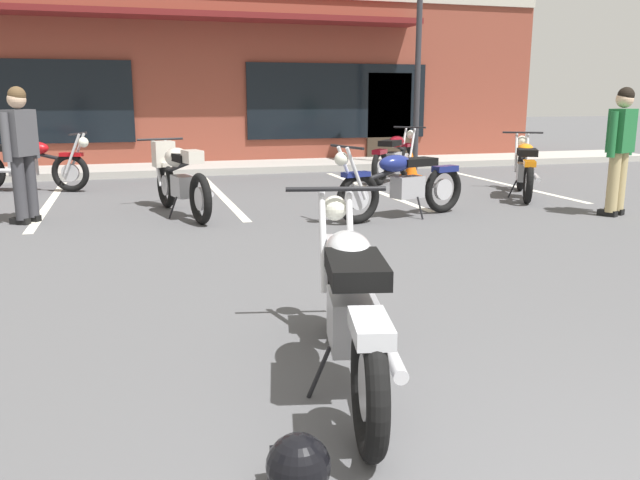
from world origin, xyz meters
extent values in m
plane|color=#515154|center=(0.00, 4.17, 0.00)|extent=(80.00, 80.00, 0.00)
cube|color=#A8A59E|center=(0.00, 13.01, 0.07)|extent=(22.00, 1.80, 0.14)
cube|color=brown|center=(0.00, 16.68, 2.00)|extent=(16.91, 5.87, 3.99)
cube|color=black|center=(-3.38, 13.71, 1.45)|extent=(4.33, 0.06, 1.70)
cube|color=black|center=(3.38, 13.71, 1.45)|extent=(4.33, 0.06, 1.70)
cube|color=#33281E|center=(4.65, 13.71, 1.05)|extent=(1.10, 0.06, 2.10)
cube|color=maroon|center=(0.00, 13.30, 3.19)|extent=(10.15, 0.90, 0.12)
cube|color=silver|center=(-2.57, 9.41, 0.00)|extent=(0.12, 4.80, 0.01)
cube|color=silver|center=(0.00, 9.41, 0.00)|extent=(0.12, 4.80, 0.01)
cube|color=silver|center=(2.57, 9.41, 0.00)|extent=(0.12, 4.80, 0.01)
cube|color=silver|center=(5.14, 9.41, 0.00)|extent=(0.12, 4.80, 0.01)
torus|color=black|center=(-0.46, 1.47, 0.32)|extent=(0.24, 0.65, 0.64)
cylinder|color=#B7B7BC|center=(-0.46, 1.47, 0.32)|extent=(0.12, 0.29, 0.29)
torus|color=black|center=(-0.15, 2.87, 0.32)|extent=(0.24, 0.65, 0.64)
cylinder|color=#B7B7BC|center=(-0.15, 2.87, 0.32)|extent=(0.12, 0.29, 0.29)
cylinder|color=silver|center=(-0.21, 2.99, 0.64)|extent=(0.11, 0.33, 0.66)
cylinder|color=silver|center=(-0.04, 2.95, 0.64)|extent=(0.11, 0.33, 0.66)
cylinder|color=black|center=(-0.11, 3.05, 0.96)|extent=(0.65, 0.18, 0.03)
sphere|color=silver|center=(-0.09, 3.13, 0.82)|extent=(0.20, 0.20, 0.17)
cube|color=silver|center=(-0.14, 2.91, 0.62)|extent=(0.22, 0.38, 0.06)
cube|color=#9E9EA3|center=(-0.32, 2.09, 0.40)|extent=(0.32, 0.44, 0.28)
cylinder|color=silver|center=(-0.27, 1.70, 0.36)|extent=(0.19, 0.55, 0.07)
cylinder|color=black|center=(-0.28, 2.29, 0.64)|extent=(0.26, 0.93, 0.26)
ellipsoid|color=silver|center=(-0.27, 2.31, 0.72)|extent=(0.36, 0.53, 0.22)
cube|color=black|center=(-0.35, 1.96, 0.72)|extent=(0.39, 0.57, 0.10)
cube|color=silver|center=(-0.47, 1.45, 0.60)|extent=(0.23, 0.39, 0.08)
cylinder|color=black|center=(-0.51, 2.06, 0.14)|extent=(0.14, 0.05, 0.29)
torus|color=black|center=(2.69, 6.96, 0.32)|extent=(0.64, 0.28, 0.64)
cylinder|color=#B7B7BC|center=(2.69, 6.96, 0.32)|extent=(0.29, 0.14, 0.29)
torus|color=black|center=(1.31, 6.54, 0.32)|extent=(0.64, 0.28, 0.64)
cylinder|color=#B7B7BC|center=(1.31, 6.54, 0.32)|extent=(0.29, 0.14, 0.29)
cylinder|color=silver|center=(1.24, 6.42, 0.64)|extent=(0.32, 0.14, 0.66)
cylinder|color=silver|center=(1.19, 6.60, 0.64)|extent=(0.32, 0.14, 0.66)
cylinder|color=black|center=(1.14, 6.49, 0.96)|extent=(0.22, 0.64, 0.03)
sphere|color=silver|center=(1.06, 6.46, 0.82)|extent=(0.21, 0.21, 0.17)
cube|color=navy|center=(1.27, 6.53, 0.62)|extent=(0.39, 0.24, 0.06)
cube|color=#9E9EA3|center=(2.07, 6.77, 0.40)|extent=(0.45, 0.35, 0.28)
cylinder|color=silver|center=(2.39, 7.01, 0.36)|extent=(0.55, 0.23, 0.07)
cylinder|color=black|center=(1.88, 6.71, 0.64)|extent=(0.92, 0.33, 0.26)
ellipsoid|color=navy|center=(1.86, 6.71, 0.72)|extent=(0.53, 0.39, 0.22)
cube|color=black|center=(2.21, 6.81, 0.72)|extent=(0.58, 0.42, 0.10)
cube|color=navy|center=(2.70, 6.96, 0.60)|extent=(0.39, 0.26, 0.08)
cylinder|color=black|center=(2.19, 6.62, 0.14)|extent=(0.06, 0.14, 0.29)
torus|color=black|center=(2.89, 9.82, 0.32)|extent=(0.51, 0.54, 0.64)
cylinder|color=#B7B7BC|center=(2.89, 9.82, 0.32)|extent=(0.24, 0.25, 0.29)
torus|color=black|center=(3.87, 10.88, 0.32)|extent=(0.51, 0.54, 0.64)
cylinder|color=#B7B7BC|center=(3.87, 10.88, 0.32)|extent=(0.24, 0.25, 0.29)
cylinder|color=silver|center=(3.87, 11.02, 0.64)|extent=(0.25, 0.27, 0.66)
cylinder|color=silver|center=(4.00, 10.89, 0.64)|extent=(0.25, 0.27, 0.66)
cylinder|color=black|center=(3.99, 11.01, 0.96)|extent=(0.51, 0.47, 0.03)
sphere|color=silver|center=(4.04, 11.07, 0.82)|extent=(0.24, 0.24, 0.17)
cube|color=maroon|center=(3.89, 10.91, 0.62)|extent=(0.35, 0.36, 0.06)
cube|color=#9E9EA3|center=(3.32, 10.29, 0.40)|extent=(0.45, 0.46, 0.28)
cylinder|color=silver|center=(3.18, 9.93, 0.36)|extent=(0.42, 0.45, 0.07)
cylinder|color=black|center=(3.46, 10.44, 0.64)|extent=(0.68, 0.73, 0.26)
ellipsoid|color=maroon|center=(3.47, 10.45, 0.72)|extent=(0.52, 0.53, 0.22)
cube|color=black|center=(3.23, 10.19, 0.72)|extent=(0.56, 0.57, 0.10)
cube|color=maroon|center=(2.88, 9.81, 0.60)|extent=(0.36, 0.37, 0.08)
cylinder|color=black|center=(3.14, 10.36, 0.14)|extent=(0.12, 0.11, 0.29)
torus|color=black|center=(-0.58, 7.05, 0.32)|extent=(0.24, 0.65, 0.64)
cylinder|color=#B7B7BC|center=(-0.58, 7.05, 0.32)|extent=(0.12, 0.29, 0.29)
torus|color=black|center=(-0.91, 8.45, 0.32)|extent=(0.24, 0.65, 0.64)
cylinder|color=#B7B7BC|center=(-0.91, 8.45, 0.32)|extent=(0.12, 0.29, 0.29)
cylinder|color=silver|center=(-1.02, 8.53, 0.64)|extent=(0.12, 0.33, 0.66)
cylinder|color=silver|center=(-0.84, 8.57, 0.64)|extent=(0.12, 0.33, 0.66)
cylinder|color=black|center=(-0.95, 8.63, 0.96)|extent=(0.65, 0.18, 0.03)
sphere|color=silver|center=(-0.97, 8.70, 0.82)|extent=(0.20, 0.20, 0.17)
cube|color=beige|center=(-0.91, 8.49, 0.62)|extent=(0.22, 0.38, 0.06)
cube|color=#9E9EA3|center=(-0.72, 7.67, 0.40)|extent=(0.33, 0.44, 0.28)
cylinder|color=silver|center=(-0.50, 7.34, 0.36)|extent=(0.19, 0.55, 0.07)
cylinder|color=black|center=(-0.77, 7.87, 0.64)|extent=(0.27, 0.93, 0.26)
ellipsoid|color=beige|center=(-0.78, 7.91, 0.76)|extent=(0.41, 0.57, 0.26)
cube|color=beige|center=(-0.92, 8.50, 0.76)|extent=(0.33, 0.30, 0.36)
cube|color=black|center=(-0.70, 7.57, 0.78)|extent=(0.33, 0.44, 0.10)
cube|color=beige|center=(-0.63, 7.28, 0.82)|extent=(0.27, 0.36, 0.16)
cylinder|color=black|center=(-0.88, 7.56, 0.14)|extent=(0.14, 0.05, 0.29)
torus|color=black|center=(-2.34, 10.52, 0.32)|extent=(0.63, 0.32, 0.64)
cylinder|color=#B7B7BC|center=(-2.34, 10.52, 0.32)|extent=(0.29, 0.16, 0.29)
cylinder|color=silver|center=(-2.21, 10.56, 0.64)|extent=(0.32, 0.16, 0.66)
cylinder|color=silver|center=(-2.27, 10.40, 0.64)|extent=(0.32, 0.16, 0.66)
cylinder|color=black|center=(-2.17, 10.45, 0.96)|extent=(0.26, 0.63, 0.03)
sphere|color=silver|center=(-2.09, 10.42, 0.82)|extent=(0.22, 0.22, 0.17)
cube|color=#B70F14|center=(-2.30, 10.50, 0.62)|extent=(0.39, 0.26, 0.06)
cube|color=#9E9EA3|center=(-3.08, 10.80, 0.40)|extent=(0.46, 0.37, 0.28)
cylinder|color=black|center=(-2.90, 10.73, 0.64)|extent=(0.90, 0.39, 0.26)
ellipsoid|color=#B70F14|center=(-2.88, 10.72, 0.72)|extent=(0.54, 0.41, 0.22)
cube|color=black|center=(-3.21, 10.85, 0.72)|extent=(0.59, 0.45, 0.10)
cylinder|color=black|center=(-3.09, 10.99, 0.14)|extent=(0.07, 0.13, 0.29)
torus|color=black|center=(4.23, 7.28, 0.32)|extent=(0.40, 0.61, 0.64)
cylinder|color=#B7B7BC|center=(4.23, 7.28, 0.32)|extent=(0.19, 0.28, 0.29)
torus|color=black|center=(4.94, 8.54, 0.32)|extent=(0.40, 0.61, 0.64)
cylinder|color=#B7B7BC|center=(4.94, 8.54, 0.32)|extent=(0.19, 0.28, 0.29)
cylinder|color=silver|center=(4.91, 8.67, 0.64)|extent=(0.20, 0.30, 0.66)
cylinder|color=silver|center=(5.06, 8.58, 0.64)|extent=(0.20, 0.30, 0.66)
cylinder|color=black|center=(5.02, 8.70, 0.96)|extent=(0.59, 0.35, 0.03)
sphere|color=silver|center=(5.06, 8.77, 0.82)|extent=(0.23, 0.23, 0.17)
cube|color=orange|center=(4.96, 8.57, 0.62)|extent=(0.30, 0.38, 0.06)
cube|color=#9E9EA3|center=(4.54, 7.84, 0.40)|extent=(0.40, 0.47, 0.28)
cylinder|color=silver|center=(4.49, 7.45, 0.36)|extent=(0.33, 0.51, 0.07)
cylinder|color=black|center=(4.64, 8.02, 0.64)|extent=(0.51, 0.85, 0.26)
ellipsoid|color=orange|center=(4.65, 8.03, 0.72)|extent=(0.46, 0.55, 0.22)
cube|color=black|center=(4.48, 7.72, 0.72)|extent=(0.50, 0.59, 0.10)
cube|color=orange|center=(4.22, 7.27, 0.60)|extent=(0.32, 0.39, 0.08)
cylinder|color=black|center=(4.35, 7.87, 0.14)|extent=(0.13, 0.09, 0.29)
cube|color=black|center=(-2.74, 7.69, 0.04)|extent=(0.26, 0.21, 0.08)
cube|color=black|center=(-2.63, 7.86, 0.04)|extent=(0.26, 0.21, 0.08)
cylinder|color=#38383D|center=(-2.70, 7.67, 0.46)|extent=(0.21, 0.21, 0.80)
cylinder|color=#38383D|center=(-2.60, 7.84, 0.46)|extent=(0.21, 0.21, 0.80)
cube|color=#4C4C51|center=(-2.65, 7.75, 1.12)|extent=(0.39, 0.44, 0.56)
cylinder|color=#4C4C51|center=(-2.78, 7.54, 1.08)|extent=(0.14, 0.14, 0.58)
cylinder|color=#4C4C51|center=(-2.52, 7.97, 1.08)|extent=(0.14, 0.14, 0.58)
sphere|color=beige|center=(-2.65, 7.75, 1.52)|extent=(0.30, 0.30, 0.22)
sphere|color=brown|center=(-2.64, 7.75, 1.57)|extent=(0.29, 0.29, 0.21)
cube|color=black|center=(4.67, 6.10, 0.04)|extent=(0.19, 0.26, 0.08)
cube|color=black|center=(4.85, 6.18, 0.04)|extent=(0.19, 0.26, 0.08)
cylinder|color=tan|center=(4.69, 6.06, 0.46)|extent=(0.20, 0.20, 0.80)
cylinder|color=tan|center=(4.87, 6.15, 0.46)|extent=(0.20, 0.20, 0.80)
cube|color=#1E6633|center=(4.78, 6.11, 1.12)|extent=(0.44, 0.36, 0.56)
cylinder|color=#1E6633|center=(4.55, 6.00, 1.08)|extent=(0.13, 0.13, 0.58)
cylinder|color=#1E6633|center=(5.00, 6.21, 1.08)|extent=(0.13, 0.13, 0.58)
sphere|color=beige|center=(4.78, 6.11, 1.52)|extent=(0.29, 0.29, 0.22)
sphere|color=black|center=(4.78, 6.10, 1.57)|extent=(0.28, 0.28, 0.21)
sphere|color=black|center=(-0.83, 1.26, 0.13)|extent=(0.26, 0.26, 0.26)
cube|color=black|center=(-0.83, 1.36, 0.12)|extent=(0.18, 0.03, 0.09)
cube|color=orange|center=(3.99, 10.89, 0.01)|extent=(0.34, 0.34, 0.03)
cone|color=orange|center=(3.99, 10.89, 0.28)|extent=(0.26, 0.26, 0.50)
cylinder|color=white|center=(3.99, 10.89, 0.32)|extent=(0.19, 0.19, 0.06)
cylinder|color=#2D2D33|center=(4.53, 11.91, 2.28)|extent=(0.12, 0.12, 4.56)
camera|label=1|loc=(-1.41, -0.98, 1.55)|focal=36.49mm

